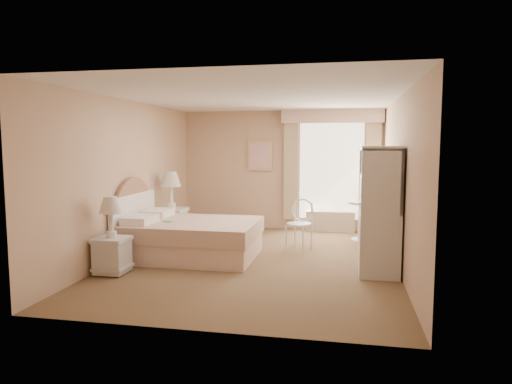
% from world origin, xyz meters
% --- Properties ---
extents(room, '(4.21, 5.51, 2.51)m').
position_xyz_m(room, '(0.00, 0.00, 1.25)').
color(room, brown).
rests_on(room, ground).
extents(window, '(2.05, 0.22, 2.51)m').
position_xyz_m(window, '(1.05, 2.65, 1.34)').
color(window, white).
rests_on(window, room).
extents(framed_art, '(0.52, 0.04, 0.62)m').
position_xyz_m(framed_art, '(-0.45, 2.71, 1.55)').
color(framed_art, tan).
rests_on(framed_art, room).
extents(bed, '(2.06, 1.54, 1.37)m').
position_xyz_m(bed, '(-1.13, 0.02, 0.33)').
color(bed, '#E2A892').
rests_on(bed, room).
extents(nightstand_near, '(0.44, 0.44, 1.07)m').
position_xyz_m(nightstand_near, '(-1.84, -1.09, 0.40)').
color(nightstand_near, silver).
rests_on(nightstand_near, room).
extents(nightstand_far, '(0.53, 0.53, 1.28)m').
position_xyz_m(nightstand_far, '(-1.84, 1.13, 0.48)').
color(nightstand_far, silver).
rests_on(nightstand_far, room).
extents(round_table, '(0.70, 0.70, 0.74)m').
position_xyz_m(round_table, '(1.73, 1.81, 0.50)').
color(round_table, white).
rests_on(round_table, room).
extents(cafe_chair, '(0.54, 0.54, 0.87)m').
position_xyz_m(cafe_chair, '(0.59, 0.93, 0.50)').
color(cafe_chair, white).
rests_on(cafe_chair, room).
extents(armoire, '(0.53, 1.07, 1.78)m').
position_xyz_m(armoire, '(1.81, -0.21, 0.74)').
color(armoire, silver).
rests_on(armoire, room).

